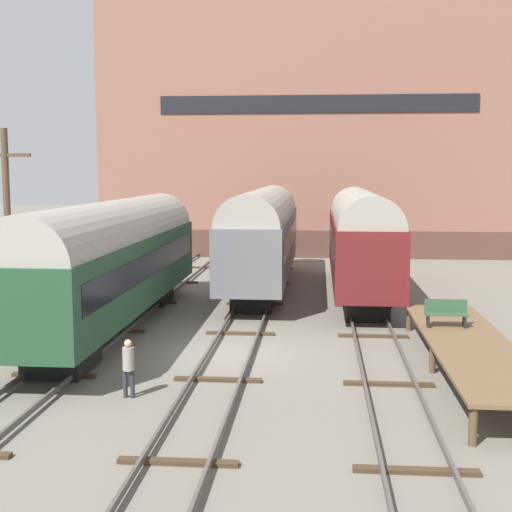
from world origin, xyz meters
TOP-DOWN VIEW (x-y plane):
  - ground_plane at (0.00, 0.00)m, footprint 200.00×200.00m
  - track_left at (-4.98, 0.00)m, footprint 2.60×60.00m
  - track_middle at (0.00, 0.00)m, footprint 2.60×60.00m
  - track_right at (4.98, 0.00)m, footprint 2.60×60.00m
  - train_car_maroon at (4.98, 11.88)m, footprint 2.87×15.91m
  - train_car_grey at (0.00, 13.73)m, footprint 2.97×17.58m
  - train_car_green at (-4.98, 3.40)m, footprint 3.02×17.60m
  - station_platform at (7.55, -1.54)m, footprint 2.50×11.99m
  - bench at (7.18, 0.57)m, footprint 1.40×0.40m
  - person_worker at (-2.21, -4.73)m, footprint 0.32×0.32m
  - utility_pole at (-7.79, 0.41)m, footprint 1.80×0.24m
  - warehouse_building at (2.69, 32.42)m, footprint 31.27×11.15m

SIDE VIEW (x-z plane):
  - ground_plane at x=0.00m, z-range 0.00..0.00m
  - track_left at x=-4.98m, z-range 0.01..0.27m
  - track_middle at x=0.00m, z-range 0.01..0.27m
  - track_right at x=4.98m, z-range 0.01..0.27m
  - station_platform at x=7.55m, z-range 0.41..1.41m
  - person_worker at x=-2.21m, z-range 0.16..1.79m
  - bench at x=7.18m, z-range 1.03..1.94m
  - train_car_green at x=-4.98m, z-range 0.34..5.37m
  - train_car_maroon at x=4.98m, z-range 0.37..5.58m
  - train_car_grey at x=0.00m, z-range 0.37..5.60m
  - utility_pole at x=-7.79m, z-range 0.16..7.78m
  - warehouse_building at x=2.69m, z-range 0.00..19.50m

